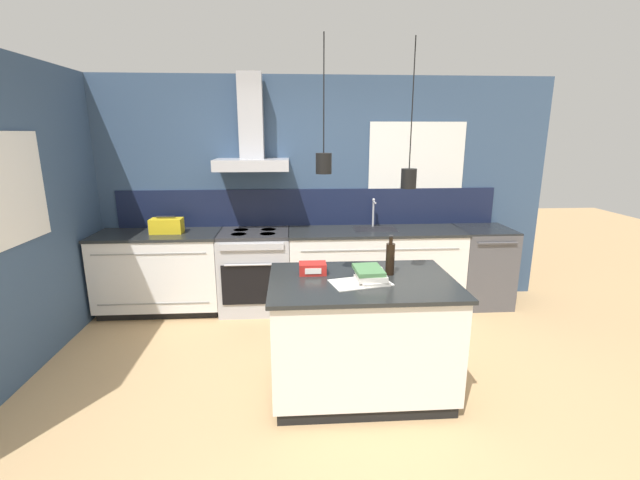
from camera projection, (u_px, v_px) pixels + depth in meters
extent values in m
plane|color=tan|center=(322.00, 391.00, 3.37)|extent=(16.00, 16.00, 0.00)
cube|color=#354C6B|center=(310.00, 192.00, 5.02)|extent=(5.60, 0.06, 2.60)
cube|color=#141C38|center=(310.00, 207.00, 5.02)|extent=(4.42, 0.02, 0.43)
cube|color=white|center=(417.00, 164.00, 4.98)|extent=(1.12, 0.01, 0.96)
cube|color=black|center=(416.00, 164.00, 4.99)|extent=(1.04, 0.01, 0.88)
cube|color=#B5B5BA|center=(252.00, 165.00, 4.65)|extent=(0.80, 0.46, 0.12)
cube|color=#B5B5BA|center=(251.00, 116.00, 4.61)|extent=(0.26, 0.20, 0.90)
cylinder|color=black|center=(324.00, 94.00, 2.80)|extent=(0.01, 0.01, 0.76)
cylinder|color=black|center=(324.00, 163.00, 2.91)|extent=(0.11, 0.11, 0.14)
sphere|color=#F9D18C|center=(324.00, 163.00, 2.91)|extent=(0.06, 0.06, 0.06)
cylinder|color=black|center=(412.00, 104.00, 2.92)|extent=(0.01, 0.01, 0.87)
cylinder|color=black|center=(409.00, 179.00, 3.04)|extent=(0.11, 0.11, 0.14)
sphere|color=#F9D18C|center=(409.00, 179.00, 3.04)|extent=(0.06, 0.06, 0.06)
cube|color=#354C6B|center=(27.00, 216.00, 3.58)|extent=(0.06, 3.80, 2.60)
cube|color=white|center=(16.00, 188.00, 3.37)|extent=(0.01, 0.76, 0.88)
cube|color=black|center=(15.00, 188.00, 3.37)|extent=(0.01, 0.68, 0.80)
cube|color=black|center=(164.00, 306.00, 4.92)|extent=(1.29, 0.56, 0.09)
cube|color=white|center=(160.00, 270.00, 4.78)|extent=(1.33, 0.62, 0.79)
cube|color=gray|center=(149.00, 254.00, 4.41)|extent=(1.17, 0.01, 0.01)
cube|color=gray|center=(154.00, 304.00, 4.54)|extent=(1.17, 0.01, 0.01)
cube|color=#232626|center=(157.00, 234.00, 4.68)|extent=(1.35, 0.64, 0.03)
cube|color=black|center=(373.00, 300.00, 5.07)|extent=(1.89, 0.56, 0.09)
cube|color=white|center=(375.00, 266.00, 4.94)|extent=(1.95, 0.62, 0.79)
cube|color=gray|center=(381.00, 250.00, 4.57)|extent=(1.72, 0.01, 0.01)
cube|color=gray|center=(379.00, 298.00, 4.70)|extent=(1.72, 0.01, 0.01)
cube|color=#232626|center=(376.00, 231.00, 4.84)|extent=(1.97, 0.64, 0.03)
cube|color=#262628|center=(375.00, 229.00, 4.88)|extent=(0.48, 0.34, 0.01)
cylinder|color=#B5B5BA|center=(373.00, 213.00, 4.97)|extent=(0.02, 0.02, 0.32)
sphere|color=#B5B5BA|center=(374.00, 200.00, 4.93)|extent=(0.03, 0.03, 0.03)
cylinder|color=#B5B5BA|center=(375.00, 202.00, 4.88)|extent=(0.02, 0.12, 0.02)
cube|color=#B5B5BA|center=(256.00, 272.00, 4.86)|extent=(0.78, 0.62, 0.87)
cube|color=black|center=(253.00, 285.00, 4.56)|extent=(0.67, 0.02, 0.44)
cylinder|color=#B5B5BA|center=(252.00, 265.00, 4.48)|extent=(0.58, 0.02, 0.02)
cube|color=#B5B5BA|center=(252.00, 247.00, 4.46)|extent=(0.67, 0.02, 0.07)
cube|color=#2D2D30|center=(254.00, 233.00, 4.75)|extent=(0.78, 0.60, 0.04)
cylinder|color=black|center=(241.00, 230.00, 4.84)|extent=(0.17, 0.17, 0.00)
cylinder|color=black|center=(269.00, 229.00, 4.86)|extent=(0.17, 0.17, 0.00)
cylinder|color=black|center=(239.00, 234.00, 4.63)|extent=(0.17, 0.17, 0.00)
cylinder|color=black|center=(268.00, 234.00, 4.65)|extent=(0.17, 0.17, 0.00)
cube|color=#4C4C51|center=(481.00, 267.00, 5.03)|extent=(0.59, 0.62, 0.89)
cube|color=black|center=(485.00, 229.00, 4.92)|extent=(0.59, 0.62, 0.02)
cylinder|color=#4C4C51|center=(498.00, 243.00, 4.62)|extent=(0.44, 0.02, 0.02)
cube|color=black|center=(359.00, 382.00, 3.41)|extent=(1.28, 0.86, 0.09)
cube|color=white|center=(361.00, 332.00, 3.30)|extent=(1.34, 0.89, 0.79)
cube|color=#232626|center=(362.00, 281.00, 3.20)|extent=(1.39, 0.94, 0.03)
cylinder|color=black|center=(390.00, 259.00, 3.28)|extent=(0.07, 0.07, 0.25)
cylinder|color=black|center=(391.00, 240.00, 3.25)|extent=(0.03, 0.03, 0.06)
cylinder|color=#262628|center=(391.00, 236.00, 3.24)|extent=(0.03, 0.03, 0.01)
cube|color=silver|center=(372.00, 280.00, 3.15)|extent=(0.24, 0.28, 0.03)
cube|color=silver|center=(371.00, 275.00, 3.15)|extent=(0.22, 0.27, 0.04)
cube|color=#4C7F4C|center=(369.00, 270.00, 3.15)|extent=(0.21, 0.29, 0.03)
cube|color=red|center=(313.00, 268.00, 3.32)|extent=(0.21, 0.14, 0.09)
cube|color=white|center=(313.00, 271.00, 3.25)|extent=(0.12, 0.01, 0.04)
cube|color=silver|center=(360.00, 283.00, 3.12)|extent=(0.47, 0.35, 0.01)
cube|color=gold|center=(167.00, 226.00, 4.67)|extent=(0.34, 0.18, 0.16)
cylinder|color=black|center=(166.00, 217.00, 4.64)|extent=(0.20, 0.02, 0.02)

